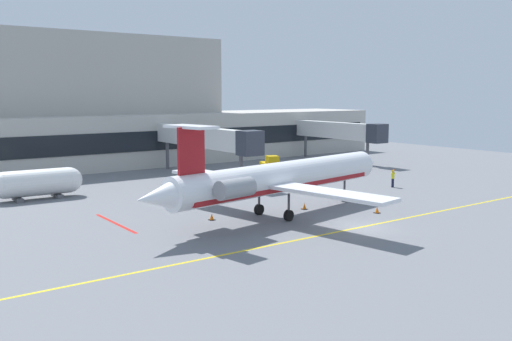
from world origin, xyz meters
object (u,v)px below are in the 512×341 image
at_px(baggage_tug, 266,176).
at_px(fuel_tank, 37,183).
at_px(pushback_tractor, 271,164).
at_px(marshaller, 393,178).
at_px(regional_jet, 279,178).

height_order(baggage_tug, fuel_tank, fuel_tank).
bearing_deg(baggage_tug, pushback_tractor, 49.80).
bearing_deg(marshaller, fuel_tank, 154.68).
bearing_deg(pushback_tractor, regional_jet, -126.19).
distance_m(fuel_tank, marshaller, 36.57).
height_order(baggage_tug, marshaller, marshaller).
bearing_deg(regional_jet, pushback_tractor, 53.81).
xyz_separation_m(pushback_tractor, marshaller, (2.88, -18.01, 0.08)).
xyz_separation_m(baggage_tug, marshaller, (9.63, -10.02, 0.19)).
bearing_deg(pushback_tractor, baggage_tug, -130.20).
relative_size(regional_jet, baggage_tug, 7.36).
distance_m(baggage_tug, fuel_tank, 24.10).
bearing_deg(regional_jet, marshaller, 12.14).
relative_size(pushback_tractor, marshaller, 2.18).
relative_size(fuel_tank, marshaller, 4.28).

